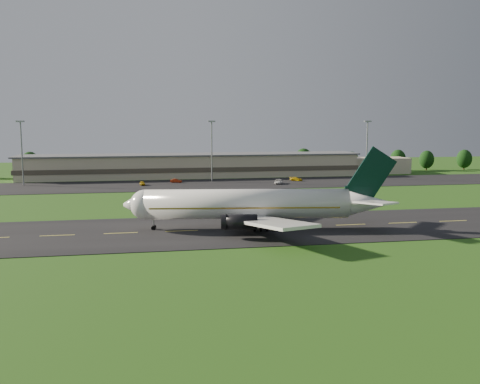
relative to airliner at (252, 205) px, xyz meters
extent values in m
plane|color=#224D13|center=(-2.16, 0.12, -4.66)|extent=(360.00, 360.00, 0.00)
cube|color=black|center=(-2.16, 0.12, -4.61)|extent=(220.00, 30.00, 0.10)
cube|color=black|center=(-2.16, 72.12, -4.61)|extent=(260.00, 30.00, 0.10)
cylinder|color=white|center=(-0.85, 0.12, 0.14)|extent=(38.41, 10.76, 5.60)
sphere|color=white|center=(-19.67, 2.72, 0.14)|extent=(5.60, 5.60, 5.60)
cone|color=white|center=(-21.65, 3.00, 0.14)|extent=(4.70, 5.87, 5.38)
cone|color=white|center=(21.44, -2.97, 0.14)|extent=(9.67, 6.67, 5.49)
cube|color=olive|center=(-1.34, 0.19, -0.21)|extent=(35.44, 10.38, 0.28)
cube|color=black|center=(-20.26, 2.80, 0.69)|extent=(2.39, 3.25, 0.65)
cube|color=white|center=(1.11, -11.26, -1.36)|extent=(11.99, 20.17, 2.20)
cube|color=white|center=(4.13, 10.53, -1.36)|extent=(15.97, 19.81, 2.20)
cube|color=white|center=(20.75, -7.92, 1.04)|extent=(6.68, 9.36, 0.91)
cube|color=white|center=(22.13, 1.99, 1.04)|extent=(8.22, 9.23, 0.91)
cube|color=black|center=(19.95, -2.76, 1.94)|extent=(5.03, 1.23, 3.00)
cube|color=black|center=(22.43, -3.10, 5.64)|extent=(9.41, 1.74, 10.55)
cylinder|color=black|center=(-3.43, -7.60, -1.76)|extent=(5.92, 3.44, 2.70)
cylinder|color=black|center=(-1.24, 8.25, -1.76)|extent=(5.92, 3.44, 2.70)
cube|color=#C2B394|center=(-2.16, 96.12, -0.66)|extent=(120.00, 15.00, 8.00)
cube|color=#4C4438|center=(-2.16, 96.12, -1.46)|extent=(121.00, 15.40, 1.60)
cube|color=#595B60|center=(-2.16, 96.12, 3.49)|extent=(122.00, 16.00, 0.50)
cube|color=#C2B394|center=(67.84, 98.12, -1.66)|extent=(28.00, 11.00, 6.00)
cylinder|color=gray|center=(-57.16, 80.12, 5.34)|extent=(0.44, 0.44, 20.00)
cube|color=gray|center=(-57.16, 80.12, 15.44)|extent=(2.40, 1.20, 0.50)
cylinder|color=gray|center=(2.84, 80.12, 5.34)|extent=(0.44, 0.44, 20.00)
cube|color=gray|center=(2.84, 80.12, 15.44)|extent=(2.40, 1.20, 0.50)
cylinder|color=gray|center=(57.84, 80.12, 5.34)|extent=(0.44, 0.44, 20.00)
cube|color=gray|center=(57.84, 80.12, 15.44)|extent=(2.40, 1.20, 0.50)
cylinder|color=black|center=(-60.09, 106.57, -3.21)|extent=(0.56, 0.56, 2.90)
ellipsoid|color=black|center=(-60.09, 106.57, 0.33)|extent=(6.77, 6.77, 8.46)
cylinder|color=black|center=(-38.96, 105.98, -3.35)|extent=(0.56, 0.56, 2.62)
ellipsoid|color=black|center=(-38.96, 105.98, -0.15)|extent=(6.11, 6.11, 7.64)
cylinder|color=black|center=(42.43, 105.08, -3.16)|extent=(0.56, 0.56, 3.00)
ellipsoid|color=black|center=(42.43, 105.08, 0.51)|extent=(7.01, 7.01, 8.76)
cylinder|color=black|center=(63.50, 107.60, -3.42)|extent=(0.56, 0.56, 2.49)
ellipsoid|color=black|center=(63.50, 107.60, -0.38)|extent=(5.81, 5.81, 7.26)
cylinder|color=black|center=(83.08, 106.41, -3.31)|extent=(0.56, 0.56, 2.71)
ellipsoid|color=black|center=(83.08, 106.41, 0.00)|extent=(6.32, 6.32, 7.90)
cylinder|color=black|center=(95.76, 106.18, -3.38)|extent=(0.56, 0.56, 2.55)
ellipsoid|color=black|center=(95.76, 106.18, -0.26)|extent=(5.96, 5.96, 7.45)
cylinder|color=black|center=(112.11, 104.98, -3.34)|extent=(0.56, 0.56, 2.65)
ellipsoid|color=black|center=(112.11, 104.98, -0.10)|extent=(6.19, 6.19, 7.73)
imported|color=#C0950B|center=(-20.17, 72.97, -3.94)|extent=(1.86, 3.79, 1.25)
imported|color=#9E240A|center=(-9.25, 78.29, -3.94)|extent=(3.99, 2.11, 1.25)
imported|color=beige|center=(23.06, 69.10, -3.83)|extent=(3.81, 5.76, 1.47)
imported|color=yellow|center=(31.13, 76.39, -3.95)|extent=(4.51, 3.59, 1.22)
camera|label=1|loc=(-19.93, -97.02, 15.60)|focal=40.00mm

